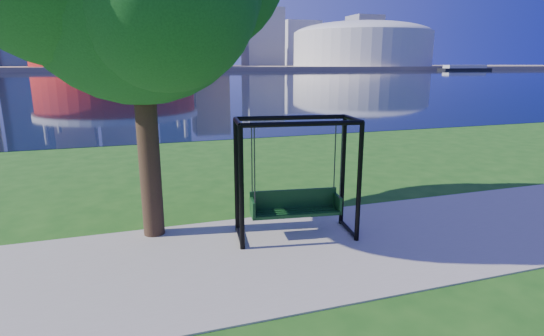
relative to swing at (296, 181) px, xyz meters
name	(u,v)px	position (x,y,z in m)	size (l,w,h in m)	color
ground	(271,244)	(-0.60, -0.23, -1.20)	(900.00, 900.00, 0.00)	#1E5114
path	(279,253)	(-0.60, -0.73, -1.18)	(120.00, 4.00, 0.03)	#9E937F
river	(142,78)	(-0.60, 101.77, -1.19)	(900.00, 180.00, 0.02)	black
far_bank	(134,67)	(-0.60, 305.77, -0.20)	(900.00, 228.00, 2.00)	#937F60
stadium	(113,42)	(-10.60, 234.77, 13.03)	(83.00, 83.00, 32.00)	maroon
arena	(362,43)	(134.40, 234.77, 14.68)	(84.00, 84.00, 26.56)	beige
skyline	(124,16)	(-4.87, 319.17, 34.69)	(392.00, 66.00, 96.50)	gray
swing	(296,181)	(0.00, 0.00, 0.00)	(2.54, 1.37, 2.48)	black
barge	(465,68)	(165.37, 179.67, 0.06)	(28.39, 10.02, 2.78)	black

